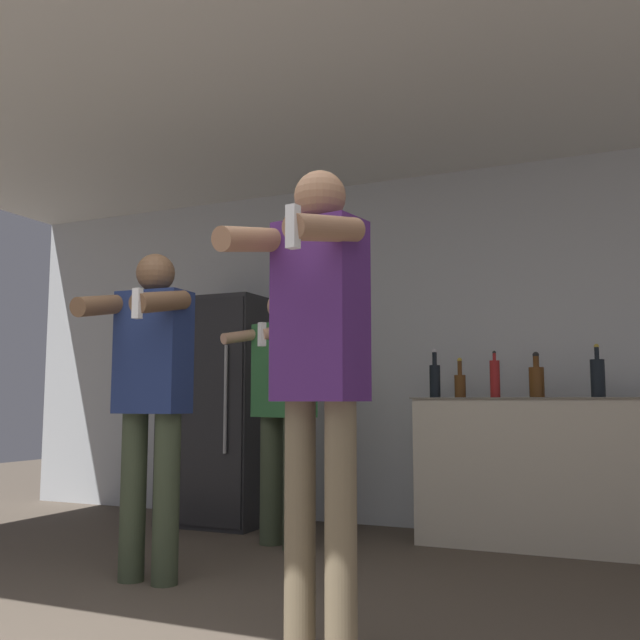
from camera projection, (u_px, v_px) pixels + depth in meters
name	position (u px, v px, depth m)	size (l,w,h in m)	color
wall_back	(412.00, 349.00, 5.20)	(7.00, 0.06, 2.55)	#B2B7BC
ceiling_slab	(314.00, 82.00, 3.78)	(7.00, 3.91, 0.05)	silver
refrigerator	(224.00, 410.00, 5.34)	(0.75, 0.74, 1.65)	#262628
counter	(553.00, 472.00, 4.42)	(1.66, 0.60, 0.92)	#BCB29E
bottle_brown_liquor	(495.00, 378.00, 4.55)	(0.06, 0.06, 0.30)	maroon
bottle_red_label	(435.00, 379.00, 4.71)	(0.07, 0.07, 0.32)	black
bottle_dark_rum	(537.00, 380.00, 4.44)	(0.09, 0.09, 0.29)	#563314
bottle_tall_gin	(598.00, 377.00, 4.30)	(0.08, 0.08, 0.32)	black
bottle_clear_vodka	(460.00, 384.00, 4.64)	(0.07, 0.07, 0.26)	#563314
person_woman_foreground	(318.00, 356.00, 2.60)	(0.46, 0.55, 1.76)	#75664C
person_man_side	(151.00, 386.00, 3.61)	(0.45, 0.50, 1.65)	#38422D
person_spectator_back	(283.00, 400.00, 4.48)	(0.59, 0.58, 1.60)	#38422D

